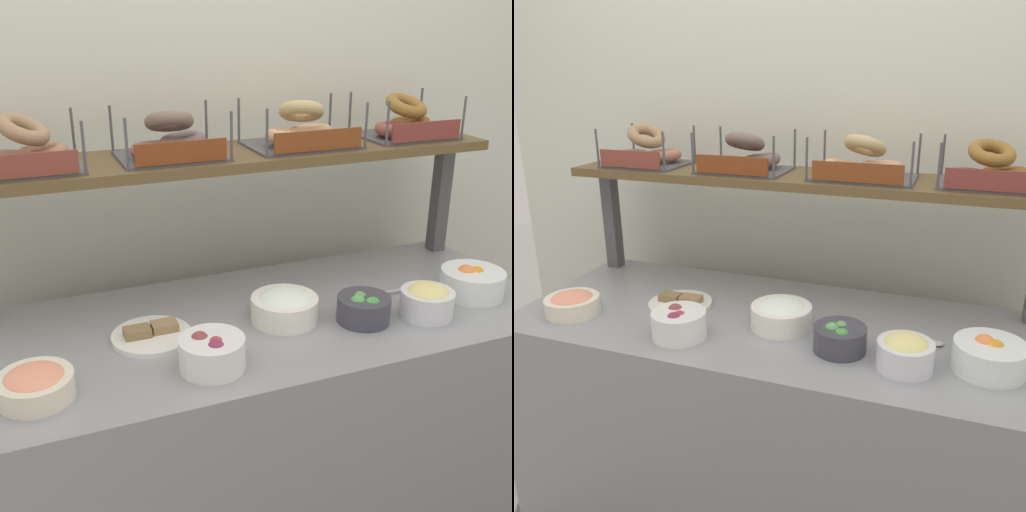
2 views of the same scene
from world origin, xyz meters
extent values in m
cube|color=silver|center=(0.00, 0.55, 1.20)|extent=(2.89, 0.06, 2.40)
cube|color=gray|center=(0.00, 0.00, 0.42)|extent=(1.69, 0.70, 0.85)
cube|color=#4C4C51|center=(0.79, 0.27, 1.05)|extent=(0.05, 0.05, 0.40)
cube|color=brown|center=(0.00, 0.27, 1.26)|extent=(1.65, 0.32, 0.03)
cylinder|color=white|center=(0.65, -0.10, 0.89)|extent=(0.19, 0.19, 0.08)
sphere|color=orange|center=(0.66, -0.10, 0.92)|extent=(0.05, 0.05, 0.05)
sphere|color=#F98643|center=(0.63, -0.09, 0.92)|extent=(0.06, 0.06, 0.06)
sphere|color=gold|center=(0.65, -0.10, 0.92)|extent=(0.04, 0.04, 0.04)
cylinder|color=white|center=(0.04, -0.04, 0.89)|extent=(0.19, 0.19, 0.07)
ellipsoid|color=white|center=(0.04, -0.04, 0.92)|extent=(0.15, 0.15, 0.05)
cylinder|color=#3F3E49|center=(0.25, -0.12, 0.89)|extent=(0.15, 0.15, 0.07)
sphere|color=green|center=(0.26, -0.15, 0.91)|extent=(0.04, 0.04, 0.04)
sphere|color=#56AF57|center=(0.22, -0.13, 0.91)|extent=(0.05, 0.05, 0.05)
sphere|color=#5E9B5D|center=(0.24, -0.10, 0.91)|extent=(0.04, 0.04, 0.04)
sphere|color=#58AD4F|center=(0.25, -0.15, 0.91)|extent=(0.04, 0.04, 0.04)
cylinder|color=#EEE6CE|center=(-0.65, -0.17, 0.88)|extent=(0.18, 0.18, 0.06)
ellipsoid|color=#F79877|center=(-0.65, -0.17, 0.90)|extent=(0.14, 0.14, 0.04)
cylinder|color=white|center=(-0.23, -0.20, 0.89)|extent=(0.17, 0.17, 0.08)
sphere|color=#892B50|center=(-0.23, -0.23, 0.92)|extent=(0.05, 0.05, 0.05)
sphere|color=brown|center=(-0.26, -0.18, 0.92)|extent=(0.05, 0.05, 0.05)
sphere|color=#A73A44|center=(-0.22, -0.21, 0.92)|extent=(0.04, 0.04, 0.04)
cylinder|color=silver|center=(0.43, -0.16, 0.89)|extent=(0.15, 0.15, 0.08)
ellipsoid|color=#EDE086|center=(0.43, -0.16, 0.92)|extent=(0.12, 0.12, 0.05)
cylinder|color=white|center=(-0.34, 0.00, 0.86)|extent=(0.22, 0.22, 0.01)
cube|color=olive|center=(-0.38, 0.00, 0.88)|extent=(0.07, 0.05, 0.02)
cube|color=#9B774E|center=(-0.30, 0.01, 0.88)|extent=(0.07, 0.05, 0.02)
cube|color=#B7B7BC|center=(0.42, 0.00, 0.86)|extent=(0.14, 0.02, 0.01)
ellipsoid|color=#B7B7BC|center=(0.51, 0.00, 0.86)|extent=(0.04, 0.03, 0.01)
cube|color=#4C4C51|center=(-0.59, 0.26, 1.28)|extent=(0.28, 0.24, 0.01)
cylinder|color=#4C4C51|center=(-0.45, 0.14, 1.35)|extent=(0.01, 0.01, 0.14)
cylinder|color=#4C4C51|center=(-0.45, 0.37, 1.35)|extent=(0.01, 0.01, 0.14)
cube|color=brown|center=(-0.59, 0.14, 1.32)|extent=(0.24, 0.01, 0.06)
torus|color=#956D53|center=(-0.64, 0.23, 1.31)|extent=(0.20, 0.20, 0.05)
torus|color=#A76E55|center=(-0.54, 0.29, 1.31)|extent=(0.16, 0.16, 0.05)
torus|color=#9F7957|center=(-0.59, 0.26, 1.39)|extent=(0.19, 0.19, 0.10)
cube|color=#4C4C51|center=(-0.20, 0.26, 1.28)|extent=(0.30, 0.24, 0.01)
cylinder|color=#4C4C51|center=(-0.34, 0.14, 1.35)|extent=(0.01, 0.01, 0.14)
cylinder|color=#4C4C51|center=(-0.05, 0.14, 1.35)|extent=(0.01, 0.01, 0.14)
cylinder|color=#4C4C51|center=(-0.34, 0.37, 1.35)|extent=(0.01, 0.01, 0.14)
cylinder|color=#4C4C51|center=(-0.05, 0.37, 1.35)|extent=(0.01, 0.01, 0.14)
cube|color=brown|center=(-0.20, 0.14, 1.32)|extent=(0.26, 0.01, 0.06)
torus|color=#825C55|center=(-0.25, 0.23, 1.31)|extent=(0.16, 0.16, 0.05)
torus|color=#715A5A|center=(-0.15, 0.29, 1.32)|extent=(0.16, 0.15, 0.06)
torus|color=#745D54|center=(-0.20, 0.26, 1.38)|extent=(0.16, 0.17, 0.09)
cube|color=#4C4C51|center=(0.22, 0.26, 1.28)|extent=(0.33, 0.24, 0.01)
cylinder|color=#4C4C51|center=(0.06, 0.15, 1.35)|extent=(0.01, 0.01, 0.14)
cylinder|color=#4C4C51|center=(0.38, 0.15, 1.35)|extent=(0.01, 0.01, 0.14)
cylinder|color=#4C4C51|center=(0.06, 0.38, 1.35)|extent=(0.01, 0.01, 0.14)
cylinder|color=#4C4C51|center=(0.38, 0.38, 1.35)|extent=(0.01, 0.01, 0.14)
cube|color=brown|center=(0.22, 0.14, 1.32)|extent=(0.28, 0.01, 0.06)
torus|color=tan|center=(0.16, 0.23, 1.32)|extent=(0.19, 0.19, 0.06)
torus|color=tan|center=(0.27, 0.30, 1.31)|extent=(0.19, 0.19, 0.05)
torus|color=tan|center=(0.22, 0.26, 1.39)|extent=(0.19, 0.19, 0.09)
cube|color=#4C4C51|center=(0.60, 0.27, 1.28)|extent=(0.30, 0.24, 0.01)
cylinder|color=#4C4C51|center=(0.46, 0.15, 1.35)|extent=(0.01, 0.01, 0.14)
cylinder|color=#4C4C51|center=(0.75, 0.15, 1.35)|extent=(0.01, 0.01, 0.14)
cylinder|color=#4C4C51|center=(0.46, 0.38, 1.35)|extent=(0.01, 0.01, 0.14)
cylinder|color=#4C4C51|center=(0.75, 0.38, 1.35)|extent=(0.01, 0.01, 0.14)
cube|color=brown|center=(0.60, 0.15, 1.32)|extent=(0.25, 0.01, 0.06)
torus|color=brown|center=(0.55, 0.24, 1.31)|extent=(0.20, 0.20, 0.05)
torus|color=brown|center=(0.65, 0.30, 1.32)|extent=(0.20, 0.20, 0.05)
torus|color=olive|center=(0.60, 0.27, 1.38)|extent=(0.19, 0.19, 0.08)
camera|label=1|loc=(-0.63, -1.49, 1.69)|focal=43.92mm
camera|label=2|loc=(0.52, -1.50, 1.62)|focal=37.83mm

